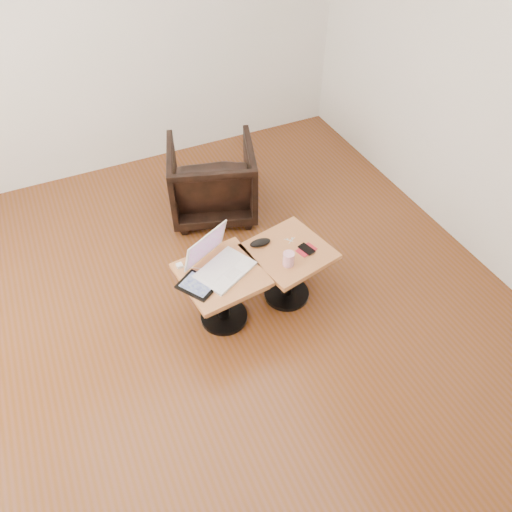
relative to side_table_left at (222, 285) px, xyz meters
name	(u,v)px	position (x,y,z in m)	size (l,w,h in m)	color
room_shell	(182,169)	(-0.18, -0.03, 1.00)	(4.52, 4.52, 2.71)	#5C3011
side_table_left	(222,285)	(0.00, 0.00, 0.00)	(0.56, 0.56, 0.46)	black
side_table_right	(288,262)	(0.50, 0.00, 0.00)	(0.60, 0.60, 0.46)	black
laptop	(219,262)	(0.01, 0.05, 0.17)	(0.47, 0.45, 0.25)	white
tablet	(198,285)	(-0.18, -0.04, 0.12)	(0.28, 0.29, 0.02)	black
charging_adapter	(180,266)	(-0.22, 0.17, 0.13)	(0.04, 0.04, 0.02)	white
glasses_case	(260,243)	(0.34, 0.13, 0.14)	(0.15, 0.07, 0.05)	black
striped_cup	(289,259)	(0.43, -0.11, 0.16)	(0.08, 0.08, 0.10)	#DB4A7A
earbuds_tangle	(290,240)	(0.55, 0.09, 0.12)	(0.07, 0.05, 0.01)	white
phone_on_sleeve	(306,249)	(0.61, -0.05, 0.12)	(0.15, 0.13, 0.02)	#A82B3A
armchair	(212,180)	(0.39, 1.16, -0.02)	(0.70, 0.72, 0.65)	black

